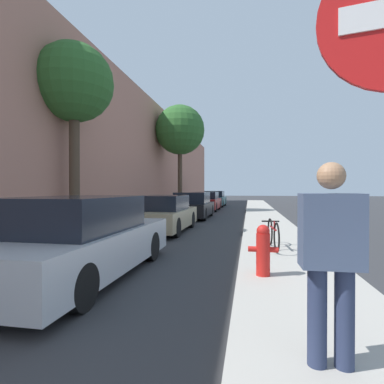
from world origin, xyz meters
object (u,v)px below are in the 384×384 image
object	(u,v)px
bicycle	(273,234)
street_tree_near	(74,85)
street_tree_far	(180,130)
parked_car_silver	(81,240)
parked_car_champagne	(164,214)
parked_car_black	(193,206)
parked_car_teal	(215,199)
parked_car_red	(207,202)
pedestrian	(331,253)
fire_hydrant	(263,249)

from	to	relation	value
bicycle	street_tree_near	bearing A→B (deg)	163.28
street_tree_far	street_tree_near	bearing A→B (deg)	-95.20
parked_car_silver	bicycle	xyz separation A→B (m)	(3.48, 2.69, -0.20)
parked_car_champagne	street_tree_far	bearing A→B (deg)	99.15
parked_car_black	street_tree_far	size ratio (longest dim) A/B	0.62
parked_car_champagne	parked_car_teal	size ratio (longest dim) A/B	0.91
parked_car_red	parked_car_teal	bearing A→B (deg)	89.99
parked_car_black	street_tree_far	xyz separation A→B (m)	(-1.54, 3.58, 4.82)
parked_car_red	parked_car_teal	distance (m)	5.42
parked_car_silver	street_tree_near	xyz separation A→B (m)	(-2.61, 4.01, 4.24)
parked_car_teal	pedestrian	distance (m)	25.16
parked_car_red	parked_car_black	bearing A→B (deg)	-89.35
parked_car_black	pedestrian	xyz separation A→B (m)	(3.65, -13.58, 0.39)
bicycle	parked_car_champagne	bearing A→B (deg)	134.25
parked_car_black	fire_hydrant	bearing A→B (deg)	-73.64
parked_car_black	street_tree_far	distance (m)	6.20
street_tree_near	fire_hydrant	bearing A→B (deg)	-32.83
bicycle	pedestrian	bearing A→B (deg)	-93.56
fire_hydrant	parked_car_teal	bearing A→B (deg)	98.40
street_tree_far	parked_car_black	bearing A→B (deg)	-66.72
parked_car_black	bicycle	size ratio (longest dim) A/B	2.60
parked_car_champagne	pedestrian	bearing A→B (deg)	-65.42
parked_car_black	parked_car_silver	bearing A→B (deg)	-89.56
parked_car_teal	street_tree_far	bearing A→B (deg)	-100.79
parked_car_silver	street_tree_far	distance (m)	15.72
parked_car_champagne	pedestrian	xyz separation A→B (m)	(3.74, -8.18, 0.41)
street_tree_far	pedestrian	xyz separation A→B (m)	(5.19, -17.16, -4.44)
parked_car_black	bicycle	world-z (taller)	parked_car_black
parked_car_silver	street_tree_far	size ratio (longest dim) A/B	0.65
parked_car_champagne	street_tree_near	distance (m)	5.27
street_tree_far	fire_hydrant	bearing A→B (deg)	-71.89
parked_car_black	fire_hydrant	world-z (taller)	parked_car_black
parked_car_red	parked_car_silver	bearing A→B (deg)	-89.49
parked_car_silver	parked_car_champagne	distance (m)	5.91
bicycle	parked_car_black	bearing A→B (deg)	108.01
fire_hydrant	bicycle	size ratio (longest dim) A/B	0.50
street_tree_near	fire_hydrant	distance (m)	8.11
street_tree_far	pedestrian	world-z (taller)	street_tree_far
parked_car_red	pedestrian	world-z (taller)	pedestrian
street_tree_near	street_tree_far	distance (m)	10.92
street_tree_near	pedestrian	bearing A→B (deg)	-45.53
parked_car_champagne	parked_car_silver	bearing A→B (deg)	-88.27
parked_car_silver	parked_car_teal	size ratio (longest dim) A/B	0.99
parked_car_black	parked_car_red	bearing A→B (deg)	90.65
fire_hydrant	street_tree_far	bearing A→B (deg)	108.11
parked_car_teal	bicycle	size ratio (longest dim) A/B	2.73
parked_car_champagne	parked_car_red	xyz separation A→B (m)	(0.03, 11.28, 0.02)
parked_car_champagne	bicycle	bearing A→B (deg)	-41.25
parked_car_teal	bicycle	world-z (taller)	parked_car_teal
parked_car_silver	street_tree_near	size ratio (longest dim) A/B	0.75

